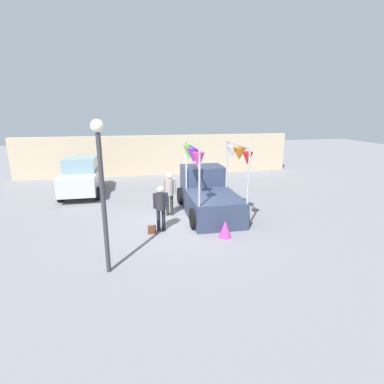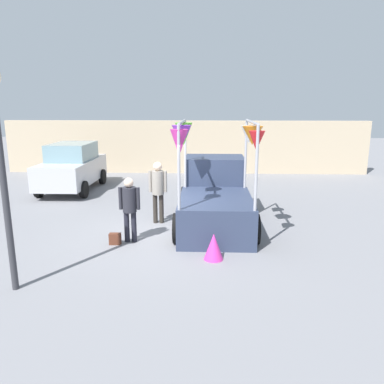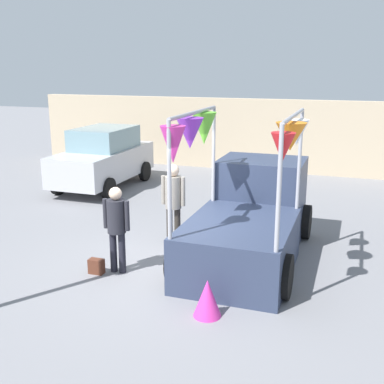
{
  "view_description": "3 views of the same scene",
  "coord_description": "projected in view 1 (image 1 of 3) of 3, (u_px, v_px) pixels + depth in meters",
  "views": [
    {
      "loc": [
        -1.69,
        -10.59,
        4.18
      ],
      "look_at": [
        0.52,
        0.39,
        1.12
      ],
      "focal_mm": 28.0,
      "sensor_mm": 36.0,
      "label": 1
    },
    {
      "loc": [
        1.11,
        -9.38,
        3.38
      ],
      "look_at": [
        0.72,
        0.31,
        1.1
      ],
      "focal_mm": 35.0,
      "sensor_mm": 36.0,
      "label": 2
    },
    {
      "loc": [
        3.26,
        -7.98,
        3.75
      ],
      "look_at": [
        0.44,
        0.13,
        1.49
      ],
      "focal_mm": 45.0,
      "sensor_mm": 36.0,
      "label": 3
    }
  ],
  "objects": [
    {
      "name": "person_vendor",
      "position": [
        169.0,
        190.0,
        12.07
      ],
      "size": [
        0.53,
        0.34,
        1.8
      ],
      "color": "#2D2823",
      "rests_on": "ground"
    },
    {
      "name": "parked_car",
      "position": [
        82.0,
        176.0,
        15.28
      ],
      "size": [
        1.88,
        4.0,
        1.88
      ],
      "color": "#B7B7BC",
      "rests_on": "ground"
    },
    {
      "name": "handbag",
      "position": [
        152.0,
        230.0,
        10.49
      ],
      "size": [
        0.28,
        0.16,
        0.28
      ],
      "primitive_type": "cube",
      "color": "#592D1E",
      "rests_on": "ground"
    },
    {
      "name": "ground_plane",
      "position": [
        181.0,
        224.0,
        11.44
      ],
      "size": [
        60.0,
        60.0,
        0.0
      ],
      "primitive_type": "plane",
      "color": "slate"
    },
    {
      "name": "street_lamp",
      "position": [
        101.0,
        177.0,
        7.36
      ],
      "size": [
        0.32,
        0.32,
        3.99
      ],
      "color": "#333338",
      "rests_on": "ground"
    },
    {
      "name": "brick_boundary_wall",
      "position": [
        158.0,
        155.0,
        19.9
      ],
      "size": [
        18.0,
        0.36,
        2.6
      ],
      "primitive_type": "cube",
      "color": "tan",
      "rests_on": "ground"
    },
    {
      "name": "person_customer",
      "position": [
        161.0,
        204.0,
        10.52
      ],
      "size": [
        0.53,
        0.34,
        1.64
      ],
      "color": "black",
      "rests_on": "ground"
    },
    {
      "name": "folded_kite_bundle_magenta",
      "position": [
        225.0,
        229.0,
        10.13
      ],
      "size": [
        0.58,
        0.58,
        0.6
      ],
      "primitive_type": "cone",
      "rotation": [
        0.0,
        0.0,
        1.15
      ],
      "color": "#D83399",
      "rests_on": "ground"
    },
    {
      "name": "vendor_truck",
      "position": [
        208.0,
        192.0,
        12.56
      ],
      "size": [
        2.41,
        4.07,
        2.98
      ],
      "color": "#2D3851",
      "rests_on": "ground"
    }
  ]
}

